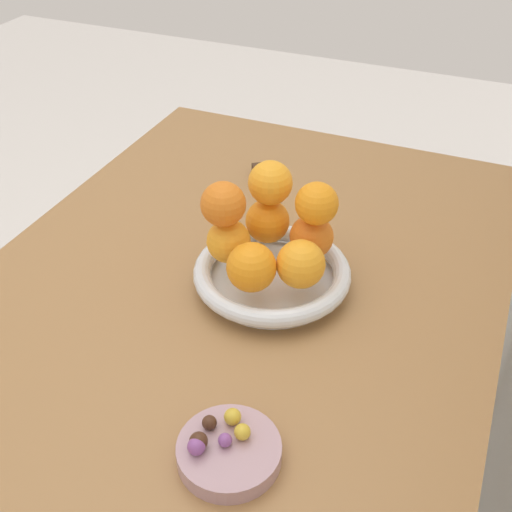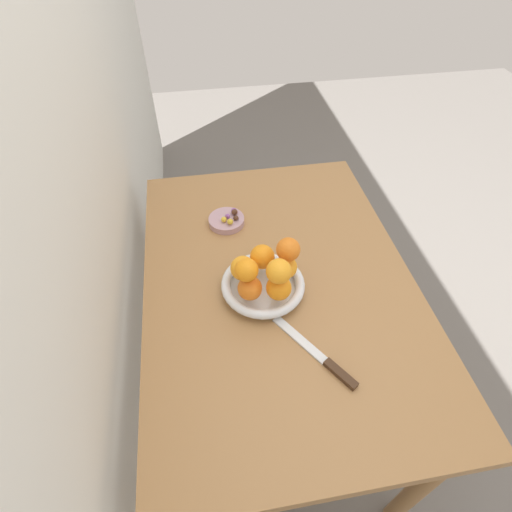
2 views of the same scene
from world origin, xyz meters
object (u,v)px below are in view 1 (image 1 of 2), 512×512
object	(u,v)px
candy_ball_0	(225,440)
candy_ball_3	(233,417)
orange_1	(251,267)
orange_2	(301,264)
candy_ball_1	(199,441)
orange_4	(268,221)
orange_7	(223,204)
dining_table	(232,334)
knife	(267,195)
candy_dish	(229,452)
orange_5	(270,183)
orange_6	(317,204)
candy_ball_5	(196,446)
candy_ball_4	(209,423)
orange_0	(229,241)
orange_3	(312,237)
fruit_bowl	(272,275)
candy_ball_2	(242,432)

from	to	relation	value
candy_ball_0	candy_ball_3	distance (m)	0.03
orange_1	orange_2	bearing A→B (deg)	119.14
candy_ball_0	candy_ball_1	distance (m)	0.03
orange_4	orange_7	world-z (taller)	orange_7
dining_table	candy_ball_0	bearing A→B (deg)	23.65
knife	candy_ball_3	bearing A→B (deg)	17.67
candy_dish	orange_1	xyz separation A→B (m)	(-0.24, -0.07, 0.06)
dining_table	orange_5	size ratio (longest dim) A/B	17.10
orange_6	candy_ball_5	world-z (taller)	orange_6
dining_table	candy_ball_5	size ratio (longest dim) A/B	56.11
candy_ball_4	knife	size ratio (longest dim) A/B	0.07
orange_0	candy_ball_5	bearing A→B (deg)	18.42
dining_table	orange_3	size ratio (longest dim) A/B	17.24
orange_1	orange_7	world-z (taller)	orange_7
candy_dish	candy_ball_1	world-z (taller)	candy_ball_1
orange_3	orange_4	bearing A→B (deg)	-99.24
orange_2	fruit_bowl	bearing A→B (deg)	-115.79
candy_dish	candy_ball_5	distance (m)	0.04
orange_3	knife	distance (m)	0.24
candy_ball_3	dining_table	bearing A→B (deg)	-154.63
orange_1	knife	size ratio (longest dim) A/B	0.30
fruit_bowl	orange_6	xyz separation A→B (m)	(-0.04, 0.05, 0.11)
orange_0	orange_3	bearing A→B (deg)	117.92
orange_2	candy_ball_4	world-z (taller)	orange_2
fruit_bowl	candy_ball_0	size ratio (longest dim) A/B	14.78
orange_1	orange_2	distance (m)	0.07
orange_0	orange_2	bearing A→B (deg)	83.35
candy_ball_4	candy_ball_1	bearing A→B (deg)	1.87
fruit_bowl	orange_5	size ratio (longest dim) A/B	3.56
candy_ball_0	knife	world-z (taller)	candy_ball_0
orange_0	candy_ball_3	bearing A→B (deg)	25.43
orange_7	knife	size ratio (longest dim) A/B	0.27
orange_4	candy_ball_5	bearing A→B (deg)	10.49
orange_6	candy_ball_5	xyz separation A→B (m)	(0.35, -0.01, -0.10)
orange_0	knife	distance (m)	0.25
orange_2	candy_ball_5	bearing A→B (deg)	-2.42
orange_3	candy_ball_3	world-z (taller)	orange_3
candy_ball_1	candy_ball_5	size ratio (longest dim) A/B	1.04
candy_dish	orange_0	size ratio (longest dim) A/B	1.82
orange_6	orange_1	bearing A→B (deg)	-31.28
fruit_bowl	orange_1	bearing A→B (deg)	-7.79
fruit_bowl	orange_3	distance (m)	0.08
candy_ball_5	orange_4	bearing A→B (deg)	-169.51
orange_0	candy_ball_3	xyz separation A→B (m)	(0.25, 0.12, -0.04)
orange_5	candy_ball_5	bearing A→B (deg)	10.01
candy_dish	orange_2	xyz separation A→B (m)	(-0.27, -0.02, 0.06)
candy_ball_2	candy_ball_3	world-z (taller)	candy_ball_3
orange_0	knife	xyz separation A→B (m)	(-0.24, -0.04, -0.07)
orange_0	orange_7	size ratio (longest dim) A/B	1.00
orange_0	candy_ball_1	distance (m)	0.32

